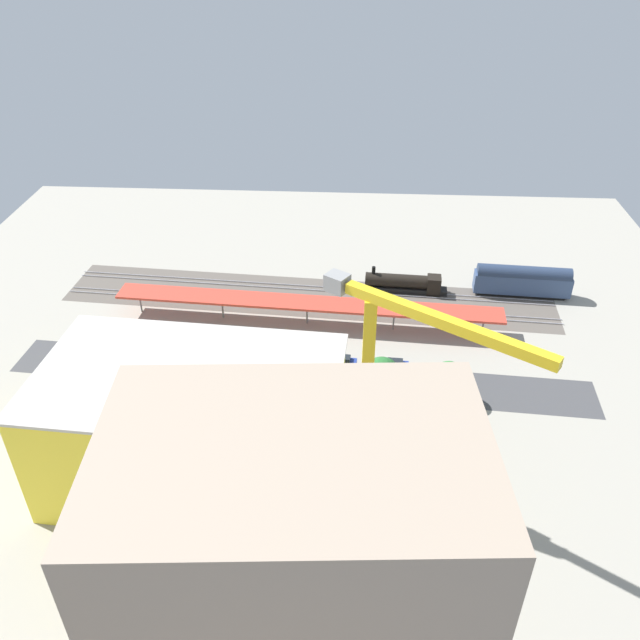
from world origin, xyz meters
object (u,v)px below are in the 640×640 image
Objects in this scene: passenger_coach at (523,280)px; parked_car_0 at (395,365)px; box_truck_0 at (134,387)px; construction_building at (194,428)px; box_truck_1 at (276,391)px; parked_car_2 at (295,359)px; parked_car_3 at (239,357)px; street_tree_1 at (382,375)px; parked_car_1 at (342,361)px; traffic_light at (350,378)px; box_truck_2 at (256,381)px; locomotive at (407,283)px; tower_crane at (383,383)px; street_tree_4 at (141,360)px; street_tree_3 at (449,376)px; platform_canopy_near at (307,303)px; street_tree_2 at (307,370)px; street_tree_0 at (193,367)px.

passenger_coach reaches higher than parked_car_0.
passenger_coach is at bearing -152.58° from box_truck_0.
construction_building is (51.92, 49.04, 4.92)m from passenger_coach.
box_truck_0 is 21.81m from box_truck_1.
parked_car_2 reaches higher than parked_car_3.
parked_car_1 is at bearing -56.27° from street_tree_1.
box_truck_2 is at bearing -4.63° from traffic_light.
box_truck_0 is 33.00m from traffic_light.
passenger_coach is at bearing -179.98° from locomotive.
tower_crane is 41.56m from street_tree_4.
street_tree_3 is (-47.73, -2.02, 2.57)m from box_truck_0.
passenger_coach is 1.90× the size of box_truck_2.
street_tree_4 is (30.21, 8.13, 5.14)m from parked_car_1.
box_truck_1 is at bearing 57.19° from locomotive.
parked_car_3 is at bearing -62.21° from box_truck_2.
traffic_light is at bearing -8.41° from street_tree_1.
platform_canopy_near is 9.56× the size of street_tree_2.
parked_car_0 is 0.67× the size of street_tree_3.
parked_car_1 is 0.17× the size of tower_crane.
platform_canopy_near is at bearing -68.68° from traffic_light.
locomotive is at bearing -82.28° from street_tree_3.
box_truck_0 is 1.58× the size of street_tree_3.
box_truck_0 is at bearing 40.94° from platform_canopy_near.
locomotive is 34.39m from traffic_light.
construction_building is 25.34m from tower_crane.
box_truck_1 is (3.13, 21.25, -2.70)m from platform_canopy_near.
box_truck_2 is 1.19× the size of street_tree_1.
parked_car_0 is 39.92m from street_tree_4.
parked_car_0 is 0.62× the size of street_tree_2.
traffic_light is (-7.97, 20.42, -0.28)m from platform_canopy_near.
parked_car_0 is 8.64m from parked_car_1.
passenger_coach is 46.03m from traffic_light.
box_truck_1 is at bearing 4.27° from traffic_light.
tower_crane is at bearing 179.87° from construction_building.
street_tree_4 is 1.46× the size of traffic_light.
box_truck_1 is 26.12m from street_tree_3.
parked_car_0 is at bearing -132.81° from traffic_light.
box_truck_2 is at bearing 17.10° from parked_car_0.
platform_canopy_near is 14.20× the size of parked_car_3.
construction_building is 25.80m from traffic_light.
box_truck_1 is 16.25m from street_tree_1.
traffic_light is at bearing 172.97° from street_tree_2.
street_tree_3 is at bearing -171.51° from street_tree_1.
street_tree_0 is at bearing 1.86° from street_tree_3.
tower_crane is at bearing 152.76° from street_tree_4.
box_truck_0 is at bearing 2.10° from traffic_light.
parked_car_3 is 0.60× the size of street_tree_1.
parked_car_1 is (11.83, 24.31, -1.01)m from locomotive.
street_tree_4 is (-1.36, -1.44, 4.15)m from box_truck_0.
tower_crane is 34.86m from street_tree_0.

